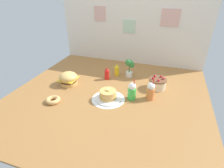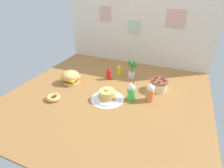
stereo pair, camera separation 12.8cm
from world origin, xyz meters
The scene contains 12 objects.
ground_plane centered at (0.00, 0.00, -0.01)m, with size 2.24×2.16×0.02m, color #9E6B38.
back_wall centered at (0.00, 1.07, 0.54)m, with size 2.24×0.04×1.07m.
doily_mat centered at (0.03, -0.08, 0.00)m, with size 0.37×0.37×0.00m, color white.
burger centered at (-0.57, 0.09, 0.08)m, with size 0.23×0.23×0.16m.
pancake_stack centered at (0.03, -0.08, 0.05)m, with size 0.29×0.29×0.12m.
layer_cake centered at (0.52, 0.34, 0.07)m, with size 0.21×0.21×0.15m.
ketchup_bottle centered at (-0.15, 0.38, 0.08)m, with size 0.06×0.06×0.17m.
mustard_bottle centered at (-0.06, 0.53, 0.08)m, with size 0.06×0.06×0.17m.
cream_soda_cup centered at (0.27, 0.01, 0.10)m, with size 0.09×0.09×0.26m.
orange_float_cup centered at (0.47, 0.07, 0.10)m, with size 0.09×0.09×0.26m.
donut_pink_glaze centered at (-0.53, -0.32, 0.03)m, with size 0.16×0.16×0.05m.
potted_plant centered at (0.12, 0.55, 0.14)m, with size 0.12×0.10×0.26m.
Camera 2 is at (0.70, -1.58, 1.12)m, focal length 28.30 mm.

